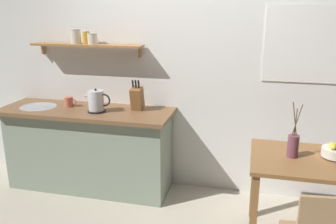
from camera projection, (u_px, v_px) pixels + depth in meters
ground_plane at (172, 213)px, 3.52m from camera, size 14.00×14.00×0.00m
back_wall at (206, 66)px, 3.70m from camera, size 6.80×0.11×2.70m
kitchen_counter at (89, 148)px, 3.92m from camera, size 1.83×0.63×0.90m
wall_shelf at (85, 42)px, 3.77m from camera, size 1.23×0.20×0.29m
dining_table at (310, 174)px, 2.91m from camera, size 0.96×0.73×0.77m
fruit_bowl at (335, 151)px, 2.88m from camera, size 0.22×0.22×0.13m
twig_vase at (293, 145)px, 2.89m from camera, size 0.09×0.09×0.46m
electric_kettle at (96, 101)px, 3.66m from camera, size 0.27×0.18×0.25m
knife_block at (137, 98)px, 3.72m from camera, size 0.11×0.18×0.32m
coffee_mug_by_sink at (69, 102)px, 3.86m from camera, size 0.13×0.09×0.11m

